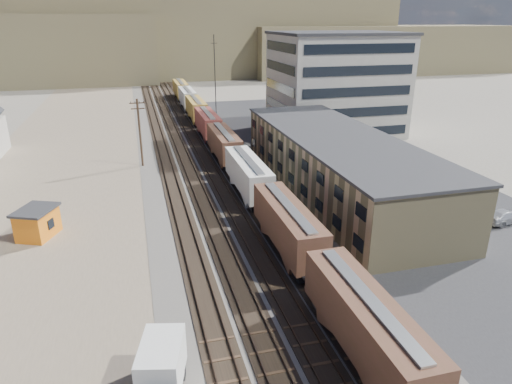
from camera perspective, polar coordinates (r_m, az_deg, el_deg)
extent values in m
plane|color=#6B6356|center=(33.85, 3.80, -16.77)|extent=(300.00, 300.00, 0.00)
cube|color=#4C4742|center=(78.57, -7.93, 5.45)|extent=(18.00, 200.00, 0.06)
cube|color=#74654F|center=(69.34, -23.40, 1.79)|extent=(24.00, 180.00, 0.03)
cube|color=#232326|center=(70.85, 11.70, 3.49)|extent=(26.00, 120.00, 0.04)
cube|color=black|center=(78.13, -11.58, 5.18)|extent=(2.60, 200.00, 0.08)
cube|color=#38281E|center=(78.07, -12.11, 5.22)|extent=(0.08, 200.00, 0.16)
cube|color=#38281E|center=(78.14, -11.06, 5.32)|extent=(0.08, 200.00, 0.16)
cube|color=black|center=(78.34, -9.39, 5.37)|extent=(2.60, 200.00, 0.08)
cube|color=#38281E|center=(78.25, -9.91, 5.41)|extent=(0.08, 200.00, 0.16)
cube|color=#38281E|center=(78.38, -8.87, 5.50)|extent=(0.08, 200.00, 0.16)
cube|color=black|center=(78.67, -7.21, 5.55)|extent=(2.60, 200.00, 0.08)
cube|color=#38281E|center=(78.55, -7.73, 5.60)|extent=(0.08, 200.00, 0.16)
cube|color=#38281E|center=(78.73, -6.69, 5.68)|extent=(0.08, 200.00, 0.16)
cube|color=black|center=(79.07, -5.19, 5.71)|extent=(2.60, 200.00, 0.08)
cube|color=#38281E|center=(78.93, -5.71, 5.76)|extent=(0.08, 200.00, 0.16)
cube|color=#38281E|center=(79.16, -4.68, 5.84)|extent=(0.08, 200.00, 0.16)
cube|color=black|center=(35.32, 9.34, -13.73)|extent=(2.20, 2.20, 0.90)
cube|color=#4F3422|center=(30.43, 13.58, -15.48)|extent=(3.00, 13.34, 3.40)
cube|color=#B7B7B2|center=(29.43, 13.87, -12.68)|extent=(0.90, 12.32, 0.16)
cube|color=black|center=(39.22, 6.34, -9.76)|extent=(2.20, 2.20, 0.90)
cube|color=black|center=(47.71, 1.97, -3.80)|extent=(2.20, 2.20, 0.90)
cube|color=#4F3422|center=(42.43, 4.00, -3.91)|extent=(3.00, 13.34, 3.40)
cube|color=#B7B7B2|center=(41.72, 4.06, -1.69)|extent=(0.90, 12.32, 0.16)
cube|color=black|center=(52.15, 0.37, -1.56)|extent=(2.20, 2.20, 0.90)
cube|color=black|center=(61.37, -2.14, 1.93)|extent=(2.20, 2.20, 0.90)
cube|color=silver|center=(56.01, -1.00, 2.39)|extent=(3.00, 13.34, 3.40)
cube|color=#B7B7B2|center=(55.47, -1.02, 4.13)|extent=(0.90, 12.33, 0.16)
cube|color=black|center=(66.06, -3.13, 3.30)|extent=(2.20, 2.20, 0.90)
cube|color=black|center=(75.63, -4.74, 5.53)|extent=(2.20, 2.20, 0.90)
cube|color=#4F3422|center=(70.25, -4.03, 6.18)|extent=(3.00, 13.34, 3.40)
cube|color=#B7B7B2|center=(69.82, -4.07, 7.59)|extent=(0.90, 12.33, 0.16)
cube|color=black|center=(80.44, -5.41, 6.45)|extent=(2.20, 2.20, 0.90)
cube|color=black|center=(90.19, -6.53, 7.98)|extent=(2.20, 2.20, 0.90)
cube|color=maroon|center=(84.83, -6.05, 8.67)|extent=(3.00, 13.34, 3.40)
cube|color=#B7B7B2|center=(84.47, -6.10, 9.85)|extent=(0.90, 12.33, 0.16)
cube|color=black|center=(95.07, -7.01, 8.62)|extent=(2.20, 2.20, 0.90)
cube|color=black|center=(104.93, -7.83, 9.74)|extent=(2.20, 2.20, 0.90)
cube|color=#B2782F|center=(99.59, -7.50, 10.42)|extent=(3.00, 13.34, 3.40)
cube|color=#B7B7B2|center=(99.29, -7.54, 11.43)|extent=(0.90, 12.32, 0.16)
cube|color=black|center=(109.86, -8.19, 10.22)|extent=(2.20, 2.20, 0.90)
cube|color=black|center=(119.79, -8.82, 11.06)|extent=(2.20, 2.20, 0.90)
cube|color=silver|center=(114.47, -8.57, 11.71)|extent=(3.00, 13.34, 3.40)
cube|color=#B7B7B2|center=(114.21, -8.62, 12.59)|extent=(0.90, 12.32, 0.16)
cube|color=black|center=(124.75, -9.10, 11.42)|extent=(2.20, 2.20, 0.90)
cube|color=black|center=(134.73, -9.59, 12.08)|extent=(2.20, 2.20, 0.90)
cube|color=#B2782F|center=(129.42, -9.41, 12.71)|extent=(3.00, 13.34, 3.40)
cube|color=#B7B7B2|center=(129.19, -9.46, 13.49)|extent=(0.90, 12.32, 0.16)
cube|color=tan|center=(58.29, 10.07, 3.43)|extent=(12.00, 40.00, 7.00)
cube|color=#2D2D30|center=(57.33, 10.29, 6.86)|extent=(12.40, 40.40, 0.30)
cube|color=black|center=(56.48, 4.39, 1.74)|extent=(0.12, 36.00, 1.20)
cube|color=black|center=(55.57, 4.48, 4.66)|extent=(0.12, 36.00, 1.20)
cube|color=#9E998E|center=(89.16, 9.92, 13.05)|extent=(22.00, 18.00, 18.00)
cube|color=#2D2D30|center=(88.43, 10.31, 18.96)|extent=(22.60, 18.60, 0.50)
cube|color=black|center=(85.17, 2.96, 12.97)|extent=(0.12, 16.00, 16.00)
cube|color=black|center=(81.10, 12.61, 12.12)|extent=(20.00, 0.12, 16.00)
cylinder|color=#382619|center=(69.07, -14.30, 7.12)|extent=(0.32, 0.32, 10.00)
cube|color=#382619|center=(68.21, -14.63, 10.71)|extent=(2.20, 0.14, 0.14)
cube|color=#382619|center=(68.35, -14.57, 10.05)|extent=(1.90, 0.14, 0.14)
cylinder|color=black|center=(68.20, -14.13, 10.88)|extent=(0.08, 0.08, 0.22)
cylinder|color=black|center=(87.37, -5.11, 13.12)|extent=(0.16, 0.16, 18.00)
cube|color=black|center=(86.69, -5.28, 18.04)|extent=(1.20, 0.08, 0.08)
cube|color=brown|center=(187.65, -6.44, 18.70)|extent=(140.00, 45.00, 28.00)
cube|color=brown|center=(201.64, 15.10, 16.87)|extent=(110.00, 38.00, 18.00)
cube|color=brown|center=(205.33, -16.15, 18.80)|extent=(200.00, 60.00, 32.00)
cube|color=silver|center=(28.75, -11.71, -20.17)|extent=(3.22, 4.38, 2.56)
cylinder|color=black|center=(30.18, -9.14, -21.47)|extent=(0.49, 0.93, 0.89)
cube|color=orange|center=(50.71, -25.64, -3.60)|extent=(4.11, 4.60, 2.84)
cube|color=#2D2D30|center=(50.15, -25.91, -2.03)|extent=(4.60, 5.10, 0.24)
cube|color=black|center=(49.88, -24.25, -3.65)|extent=(0.46, 0.91, 0.95)
imported|color=#A4A6AB|center=(55.88, 28.68, -2.72)|extent=(5.27, 2.79, 1.46)
imported|color=navy|center=(86.10, 5.27, 7.36)|extent=(3.97, 5.41, 1.37)
imported|color=silver|center=(79.93, 12.52, 5.89)|extent=(2.52, 4.19, 1.34)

